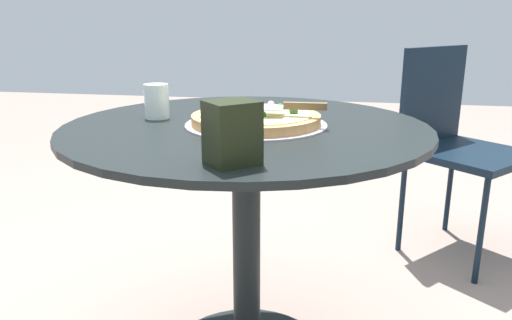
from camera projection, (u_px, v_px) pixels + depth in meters
The scene contains 6 objects.
patio_table at pixel (246, 194), 1.39m from camera, with size 0.97×0.97×0.74m.
pizza_on_tray at pixel (256, 119), 1.32m from camera, with size 0.37×0.37×0.05m.
pizza_server at pixel (286, 107), 1.27m from camera, with size 0.08×0.21×0.02m.
drinking_cup at pixel (157, 101), 1.40m from camera, with size 0.07×0.07×0.10m, color white.
napkin_dispenser at pixel (232, 133), 0.96m from camera, with size 0.09×0.08×0.12m, color black.
patio_chair_far at pixel (454, 135), 2.15m from camera, with size 0.61×0.61×0.89m.
Camera 1 is at (1.28, 0.26, 1.02)m, focal length 35.09 mm.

